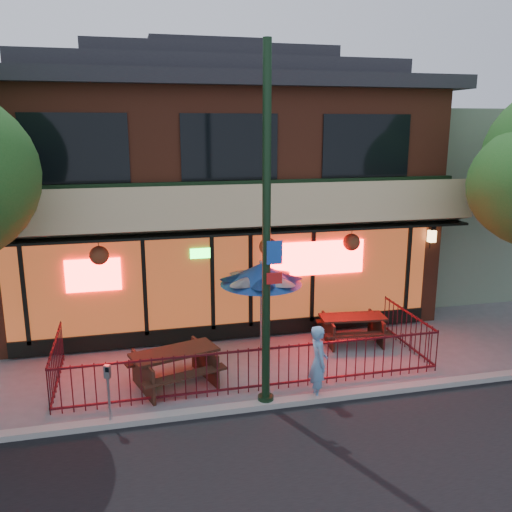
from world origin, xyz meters
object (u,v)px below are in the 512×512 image
at_px(picnic_table_right, 353,325).
at_px(parking_meter_near, 108,385).
at_px(street_light, 267,254).
at_px(patio_umbrella, 261,274).
at_px(pedestrian, 318,362).
at_px(picnic_table_left, 175,363).

bearing_deg(picnic_table_right, parking_meter_near, -155.76).
bearing_deg(street_light, patio_umbrella, 77.96).
xyz_separation_m(picnic_table_right, patio_umbrella, (-2.42, 0.15, 1.50)).
bearing_deg(parking_meter_near, pedestrian, 1.79).
bearing_deg(patio_umbrella, picnic_table_right, -3.63).
distance_m(picnic_table_right, patio_umbrella, 2.85).
relative_size(street_light, picnic_table_right, 3.89).
bearing_deg(picnic_table_right, street_light, -138.67).
relative_size(street_light, pedestrian, 4.44).
relative_size(picnic_table_left, parking_meter_near, 1.76).
height_order(picnic_table_left, patio_umbrella, patio_umbrella).
relative_size(picnic_table_right, pedestrian, 1.14).
xyz_separation_m(picnic_table_left, parking_meter_near, (-1.34, -1.39, 0.32)).
xyz_separation_m(picnic_table_left, pedestrian, (2.83, -1.26, 0.27)).
bearing_deg(picnic_table_right, picnic_table_left, -164.22).
xyz_separation_m(picnic_table_right, parking_meter_near, (-6.06, -2.73, 0.36)).
xyz_separation_m(picnic_table_left, patio_umbrella, (2.30, 1.49, 1.45)).
bearing_deg(pedestrian, parking_meter_near, 97.74).
bearing_deg(picnic_table_left, picnic_table_right, 15.78).
height_order(pedestrian, parking_meter_near, pedestrian).
relative_size(street_light, parking_meter_near, 5.68).
bearing_deg(patio_umbrella, parking_meter_near, -141.65).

